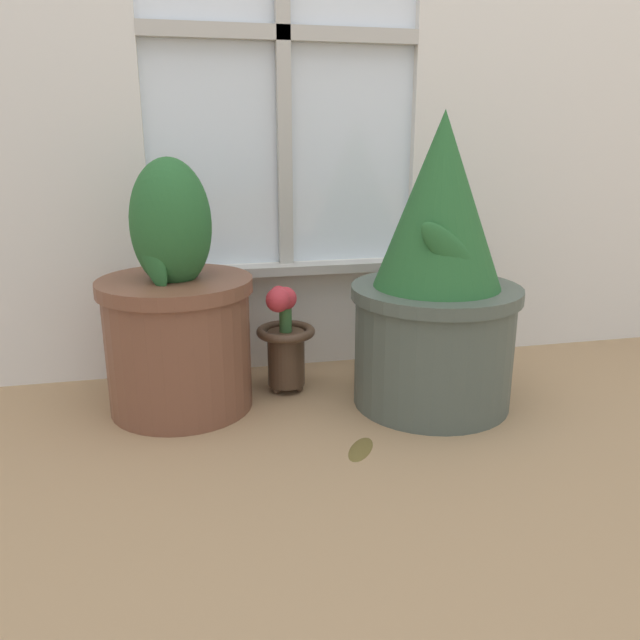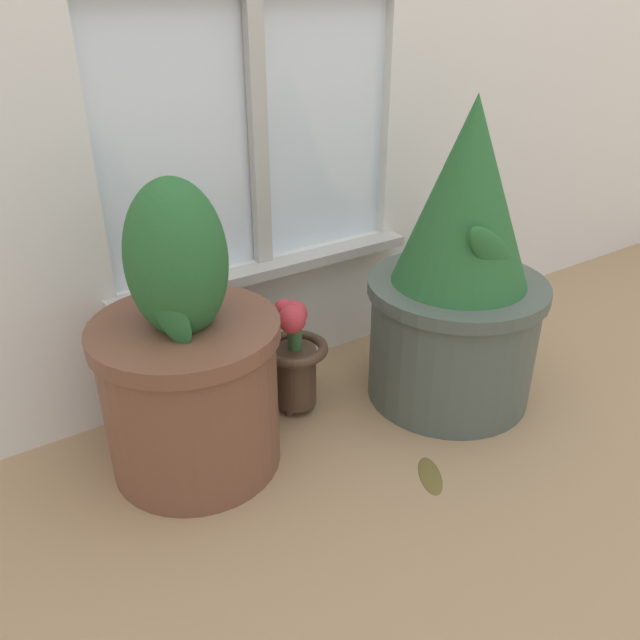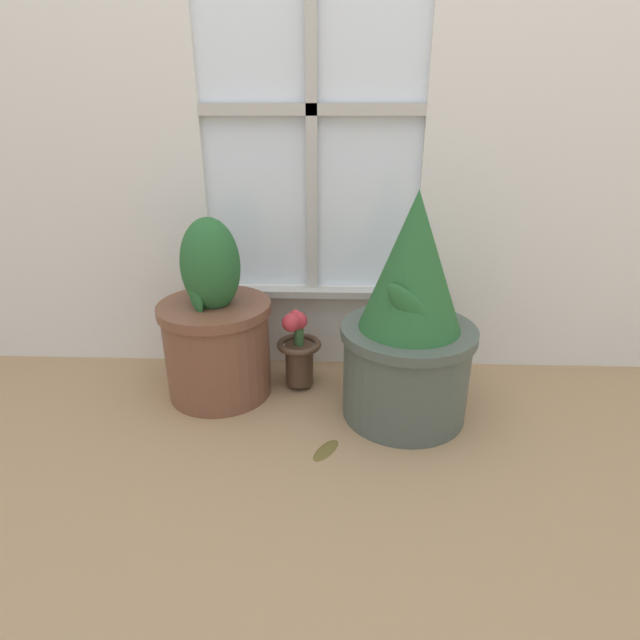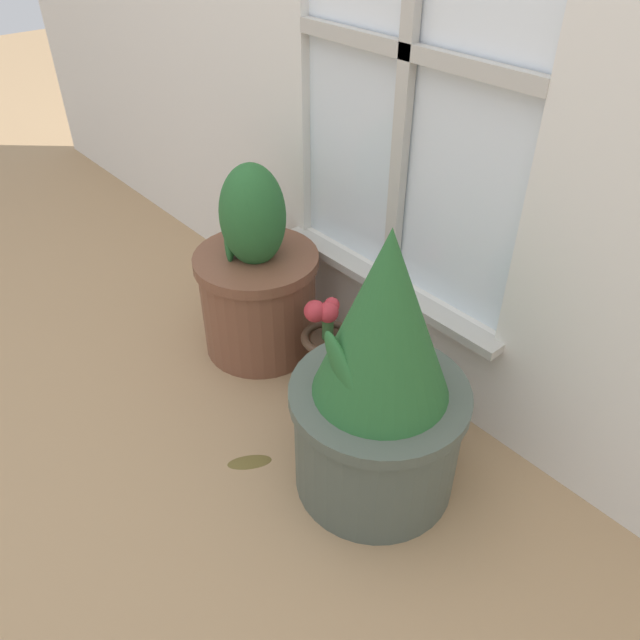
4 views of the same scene
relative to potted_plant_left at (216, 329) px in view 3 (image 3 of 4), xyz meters
name	(u,v)px [view 3 (image 3 of 4)]	position (x,y,z in m)	size (l,w,h in m)	color
ground_plane	(302,467)	(0.30, -0.38, -0.23)	(10.00, 10.00, 0.00)	tan
potted_plant_left	(216,329)	(0.00, 0.00, 0.00)	(0.35, 0.35, 0.58)	brown
potted_plant_right	(409,325)	(0.59, -0.11, 0.07)	(0.40, 0.40, 0.68)	#4C564C
flower_vase	(298,350)	(0.26, 0.04, -0.09)	(0.15, 0.15, 0.28)	#473323
fallen_leaf	(326,449)	(0.36, -0.30, -0.22)	(0.09, 0.12, 0.01)	brown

